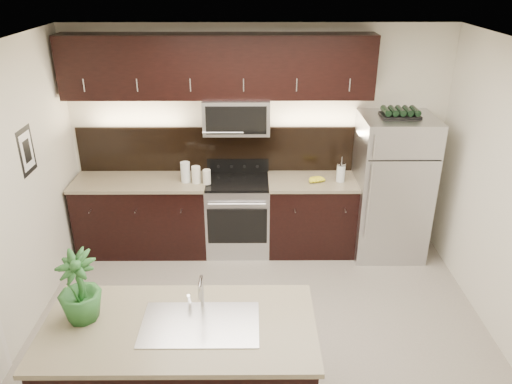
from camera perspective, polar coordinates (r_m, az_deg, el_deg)
ground at (r=5.01m, az=0.45°, el=-16.37°), size 4.50×4.50×0.00m
room_walls at (r=4.07m, az=-1.03°, el=1.58°), size 4.52×4.02×2.71m
counter_run at (r=6.17m, az=-3.98°, el=-2.61°), size 3.51×0.65×0.94m
upper_fixtures at (r=5.74m, az=-4.12°, el=13.05°), size 3.49×0.40×1.66m
island at (r=4.04m, az=-8.32°, el=-19.91°), size 1.96×0.96×0.94m
sink_faucet at (r=3.71m, az=-6.40°, el=-14.55°), size 0.84×0.50×0.28m
refrigerator at (r=6.15m, az=15.17°, el=0.53°), size 0.83×0.75×1.73m
wine_rack at (r=5.85m, az=16.16°, el=8.70°), size 0.43×0.26×0.10m
plant at (r=3.80m, az=-19.62°, el=-10.19°), size 0.39×0.39×0.54m
canisters at (r=5.88m, az=-7.15°, el=2.06°), size 0.36×0.17×0.24m
french_press at (r=5.95m, az=9.67°, el=2.22°), size 0.10×0.10×0.30m
bananas at (r=5.91m, az=6.37°, el=1.40°), size 0.25×0.22×0.06m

